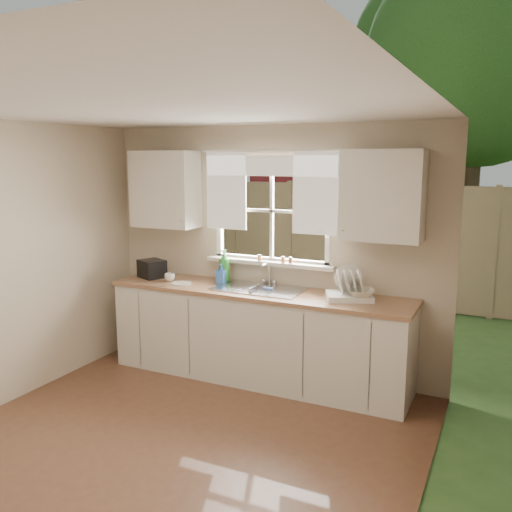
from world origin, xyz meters
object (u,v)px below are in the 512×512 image
at_px(soap_bottle_a, 224,266).
at_px(cup, 170,277).
at_px(dish_rack, 349,291).
at_px(black_appliance, 152,269).

xyz_separation_m(soap_bottle_a, cup, (-0.53, -0.22, -0.13)).
bearing_deg(dish_rack, cup, -177.06).
bearing_deg(dish_rack, soap_bottle_a, 174.72).
height_order(cup, black_appliance, black_appliance).
relative_size(dish_rack, cup, 4.61).
height_order(soap_bottle_a, cup, soap_bottle_a).
bearing_deg(black_appliance, cup, 10.04).
relative_size(soap_bottle_a, black_appliance, 1.29).
distance_m(soap_bottle_a, black_appliance, 0.82).
xyz_separation_m(dish_rack, cup, (-1.89, -0.10, -0.03)).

